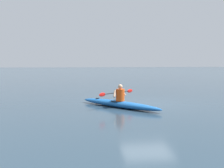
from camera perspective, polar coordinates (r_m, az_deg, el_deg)
ground_plane at (r=13.51m, az=7.56°, el=-4.15°), size 160.00×160.00×0.00m
kayak at (r=12.32m, az=1.47°, el=-4.27°), size 3.47×3.79×0.30m
kayaker at (r=12.21m, az=1.69°, el=-2.14°), size 1.78×1.59×0.76m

